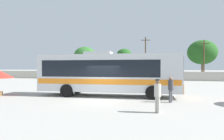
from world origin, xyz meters
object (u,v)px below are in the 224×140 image
Objects in this scene: roadside_tree_left at (85,56)px; utility_pole_far at (204,59)px; roadside_tree_midleft at (124,55)px; parked_car_third_white at (145,77)px; parked_car_second_grey at (108,76)px; parked_car_leftmost_black at (72,76)px; utility_pole_near at (146,57)px; roadside_tree_midright at (202,52)px; passenger_waiting_on_apron at (158,94)px; coach_bus_silver_orange at (107,72)px; attendant_by_bus_door at (171,88)px.

utility_pole_far is at bearing -7.28° from roadside_tree_left.
parked_car_third_white is at bearing -57.97° from roadside_tree_midleft.
parked_car_second_grey is at bearing -49.67° from roadside_tree_left.
utility_pole_near reaches higher than parked_car_leftmost_black.
parked_car_second_grey is at bearing 179.88° from parked_car_third_white.
passenger_waiting_on_apron is at bearing -102.97° from roadside_tree_midright.
utility_pole_near is (0.94, 24.47, 2.41)m from coach_bus_silver_orange.
parked_car_leftmost_black is 7.02m from parked_car_second_grey.
coach_bus_silver_orange is 26.88m from roadside_tree_midleft.
roadside_tree_midleft is (-8.00, 31.74, 3.91)m from passenger_waiting_on_apron.
coach_bus_silver_orange is 1.39× the size of utility_pole_near.
roadside_tree_left is at bearing 171.00° from roadside_tree_midleft.
utility_pole_near is 11.62m from roadside_tree_midright.
coach_bus_silver_orange reaches higher than parked_car_third_white.
roadside_tree_left is (-1.36, 9.81, 4.14)m from parked_car_leftmost_black.
utility_pole_far is at bearing 33.12° from parked_car_third_white.
roadside_tree_left is (-14.30, 3.50, 0.59)m from utility_pole_near.
utility_pole_far is 3.64m from roadside_tree_midright.
parked_car_leftmost_black is 1.13× the size of parked_car_third_white.
coach_bus_silver_orange is at bearing -74.61° from parked_car_second_grey.
roadside_tree_midright reaches higher than parked_car_second_grey.
coach_bus_silver_orange is 1.57× the size of utility_pole_far.
parked_car_leftmost_black is at bearing 179.58° from parked_car_second_grey.
parked_car_third_white is at bearing 100.03° from attendant_by_bus_door.
attendant_by_bus_door is 29.89m from roadside_tree_midleft.
parked_car_third_white is (-2.78, 23.38, -0.24)m from passenger_waiting_on_apron.
utility_pole_far is (16.69, 6.66, 3.11)m from parked_car_second_grey.
parked_car_third_white is 0.63× the size of roadside_tree_midleft.
roadside_tree_left reaches higher than passenger_waiting_on_apron.
parked_car_second_grey is 0.51× the size of utility_pole_near.
passenger_waiting_on_apron is 23.55m from parked_car_third_white.
passenger_waiting_on_apron is 0.22× the size of roadside_tree_midright.
utility_pole_near reaches higher than roadside_tree_midright.
parked_car_third_white is (13.48, -0.07, -0.05)m from parked_car_leftmost_black.
roadside_tree_midleft is 15.78m from roadside_tree_midright.
parked_car_second_grey is (-4.98, 18.11, -1.17)m from coach_bus_silver_orange.
parked_car_third_white is at bearing -136.36° from roadside_tree_midright.
roadside_tree_midright is (7.69, 33.36, 4.40)m from passenger_waiting_on_apron.
parked_car_second_grey is (-9.24, 23.40, -0.23)m from passenger_waiting_on_apron.
utility_pole_near is at bearing -22.88° from roadside_tree_midleft.
attendant_by_bus_door is 0.21× the size of utility_pole_near.
roadside_tree_midleft is at bearing -174.10° from roadside_tree_midright.
coach_bus_silver_orange is 6.85m from passenger_waiting_on_apron.
utility_pole_near is (12.94, 6.31, 3.55)m from parked_car_leftmost_black.
roadside_tree_midright is at bearing 18.14° from utility_pole_near.
coach_bus_silver_orange reaches higher than attendant_by_bus_door.
parked_car_third_white is 18.31m from roadside_tree_left.
roadside_tree_midright reaches higher than parked_car_third_white.
parked_car_leftmost_black is 12.40m from roadside_tree_midleft.
roadside_tree_left is 0.91× the size of roadside_tree_midright.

